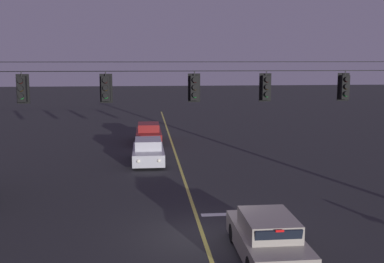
{
  "coord_description": "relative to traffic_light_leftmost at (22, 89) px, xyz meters",
  "views": [
    {
      "loc": [
        -1.97,
        -15.62,
        6.11
      ],
      "look_at": [
        0.0,
        3.76,
        3.09
      ],
      "focal_mm": 44.42,
      "sensor_mm": 36.0,
      "label": 1
    }
  ],
  "objects": [
    {
      "name": "ground_plane",
      "position": [
        6.52,
        -2.74,
        -4.96
      ],
      "size": [
        180.0,
        180.0,
        0.0
      ],
      "primitive_type": "plane",
      "color": "#28282B"
    },
    {
      "name": "lane_centre_stripe",
      "position": [
        6.52,
        6.02,
        -4.96
      ],
      "size": [
        0.14,
        60.0,
        0.01
      ],
      "primitive_type": "cube",
      "color": "#D1C64C",
      "rests_on": "ground"
    },
    {
      "name": "stop_bar_paint",
      "position": [
        8.42,
        -0.58,
        -4.96
      ],
      "size": [
        3.4,
        0.36,
        0.01
      ],
      "primitive_type": "cube",
      "color": "silver",
      "rests_on": "ground"
    },
    {
      "name": "signal_span_assembly",
      "position": [
        6.52,
        0.02,
        -1.3
      ],
      "size": [
        19.69,
        0.32,
        7.01
      ],
      "color": "#2D2116",
      "rests_on": "ground"
    },
    {
      "name": "traffic_light_leftmost",
      "position": [
        0.0,
        0.0,
        0.0
      ],
      "size": [
        0.48,
        0.41,
        1.22
      ],
      "color": "black"
    },
    {
      "name": "traffic_light_left_inner",
      "position": [
        3.11,
        0.0,
        0.0
      ],
      "size": [
        0.48,
        0.41,
        1.22
      ],
      "color": "black"
    },
    {
      "name": "traffic_light_centre",
      "position": [
        6.51,
        0.0,
        0.0
      ],
      "size": [
        0.48,
        0.41,
        1.22
      ],
      "color": "black"
    },
    {
      "name": "traffic_light_right_inner",
      "position": [
        9.36,
        0.0,
        0.0
      ],
      "size": [
        0.48,
        0.41,
        1.22
      ],
      "color": "black"
    },
    {
      "name": "traffic_light_rightmost",
      "position": [
        12.59,
        0.0,
        0.0
      ],
      "size": [
        0.48,
        0.41,
        1.22
      ],
      "color": "black"
    },
    {
      "name": "car_waiting_near_lane",
      "position": [
        8.26,
        -4.8,
        -4.31
      ],
      "size": [
        1.8,
        4.33,
        1.39
      ],
      "color": "gray",
      "rests_on": "ground"
    },
    {
      "name": "car_oncoming_lead",
      "position": [
        4.76,
        9.19,
        -4.31
      ],
      "size": [
        1.8,
        4.42,
        1.39
      ],
      "color": "#A5A5AD",
      "rests_on": "ground"
    },
    {
      "name": "car_oncoming_trailing",
      "position": [
        4.86,
        16.03,
        -4.31
      ],
      "size": [
        1.8,
        4.42,
        1.39
      ],
      "color": "maroon",
      "rests_on": "ground"
    }
  ]
}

